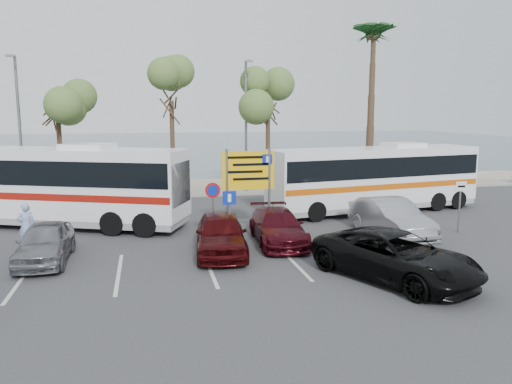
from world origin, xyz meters
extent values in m
plane|color=#363639|center=(0.00, 0.00, 0.00)|extent=(120.00, 120.00, 0.00)
cube|color=gray|center=(0.00, 14.00, 0.07)|extent=(44.00, 2.40, 0.15)
cube|color=#A99D87|center=(0.00, 16.00, 0.30)|extent=(48.00, 0.80, 0.60)
plane|color=#38495B|center=(0.00, 60.00, 0.01)|extent=(140.00, 140.00, 0.00)
cylinder|color=#382619|center=(-8.00, 14.00, 2.67)|extent=(0.28, 0.28, 5.04)
cylinder|color=#382619|center=(-1.50, 14.00, 2.95)|extent=(0.28, 0.28, 5.60)
cylinder|color=#382619|center=(4.50, 14.00, 2.74)|extent=(0.28, 0.28, 5.18)
cylinder|color=#382619|center=(11.50, 14.00, 5.15)|extent=(0.48, 0.48, 10.00)
cylinder|color=slate|center=(-10.00, 13.60, 4.15)|extent=(0.16, 0.16, 8.00)
cylinder|color=slate|center=(-10.00, 13.15, 8.10)|extent=(0.12, 0.90, 0.12)
cube|color=slate|center=(-10.00, 12.65, 8.05)|extent=(0.45, 0.25, 0.12)
cylinder|color=slate|center=(3.00, 13.60, 4.15)|extent=(0.16, 0.16, 8.00)
cylinder|color=slate|center=(3.00, 13.15, 8.10)|extent=(0.12, 0.90, 0.12)
cube|color=slate|center=(3.00, 12.65, 8.05)|extent=(0.45, 0.25, 0.12)
cylinder|color=slate|center=(0.10, 3.20, 1.80)|extent=(0.12, 0.12, 3.60)
cylinder|color=slate|center=(1.90, 3.20, 1.80)|extent=(0.12, 0.12, 3.60)
cube|color=yellow|center=(1.00, 3.20, 2.70)|extent=(2.20, 0.06, 1.60)
cube|color=#0C2699|center=(1.80, 3.16, 3.15)|extent=(0.42, 0.01, 0.42)
cylinder|color=slate|center=(-0.60, 2.40, 1.10)|extent=(0.07, 0.07, 2.20)
cylinder|color=#B20C0C|center=(-0.60, 2.37, 2.05)|extent=(0.60, 0.03, 0.60)
cylinder|color=slate|center=(-0.20, 0.80, 1.10)|extent=(0.07, 0.07, 2.20)
cube|color=#0C2699|center=(-0.20, 0.78, 2.00)|extent=(0.50, 0.03, 0.50)
cylinder|color=slate|center=(9.80, 1.50, 1.10)|extent=(0.07, 0.07, 2.20)
cube|color=white|center=(9.80, 1.48, 2.00)|extent=(0.50, 0.03, 0.40)
cube|color=white|center=(-7.22, 6.50, 2.02)|extent=(12.05, 7.01, 2.95)
cube|color=black|center=(-7.22, 6.50, 2.55)|extent=(11.84, 6.96, 1.05)
cube|color=maroon|center=(-7.22, 6.50, 1.55)|extent=(11.95, 6.99, 0.30)
cube|color=gray|center=(-7.22, 6.50, 0.55)|extent=(11.93, 6.94, 0.55)
cube|color=white|center=(-7.22, 6.50, 3.62)|extent=(2.46, 2.25, 0.24)
cube|color=white|center=(8.28, 6.50, 1.90)|extent=(11.50, 4.14, 2.77)
cube|color=black|center=(8.28, 6.50, 2.39)|extent=(11.28, 4.14, 0.99)
cube|color=#C3520B|center=(8.28, 6.50, 1.45)|extent=(11.39, 4.15, 0.28)
cube|color=gray|center=(8.28, 6.50, 0.52)|extent=(11.38, 4.09, 0.52)
cube|color=white|center=(8.28, 6.50, 3.40)|extent=(2.09, 1.78, 0.23)
imported|color=gray|center=(-6.60, 0.83, 0.68)|extent=(1.64, 4.02, 1.37)
imported|color=#430B13|center=(1.83, 1.50, 0.65)|extent=(2.07, 4.56, 1.30)
imported|color=#3E080A|center=(-0.57, 0.50, 0.75)|extent=(2.24, 4.57, 1.50)
imported|color=black|center=(4.23, -3.44, 0.74)|extent=(4.52, 5.88, 1.48)
imported|color=gray|center=(6.63, 1.50, 0.78)|extent=(1.83, 4.78, 1.56)
imported|color=#8C9FCC|center=(-7.59, 2.79, 0.87)|extent=(0.71, 0.53, 1.74)
imported|color=#33374C|center=(10.65, 6.50, 0.81)|extent=(0.86, 0.96, 1.62)
camera|label=1|loc=(-3.13, -16.89, 5.12)|focal=35.00mm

